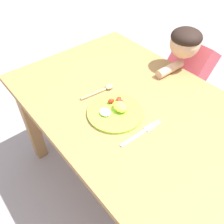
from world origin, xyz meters
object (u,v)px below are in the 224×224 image
object	(u,v)px
fork	(141,133)
spoon	(103,89)
person	(184,87)
plate	(116,111)

from	to	relation	value
fork	spoon	world-z (taller)	spoon
spoon	person	size ratio (longest dim) A/B	0.20
person	spoon	bearing A→B (deg)	79.74
plate	fork	distance (m)	0.16
plate	spoon	distance (m)	0.17
plate	person	bearing A→B (deg)	94.99
plate	fork	xyz separation A→B (m)	(0.16, 0.00, -0.01)
person	plate	bearing A→B (deg)	94.99
fork	spoon	distance (m)	0.33
plate	person	distance (m)	0.67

